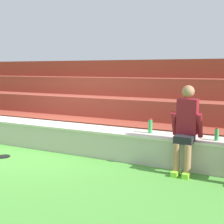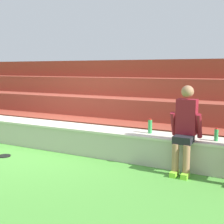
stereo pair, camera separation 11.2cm
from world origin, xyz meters
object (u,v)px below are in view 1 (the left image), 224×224
Objects in this scene: water_bottle_near_right at (217,134)px; water_bottle_mid_left at (150,126)px; frisbee at (4,157)px; person_left_of_center at (186,127)px.

water_bottle_mid_left is at bearing 176.80° from water_bottle_near_right.
water_bottle_mid_left reaches higher than frisbee.
frisbee is (-2.60, -1.04, -0.64)m from water_bottle_mid_left.
water_bottle_near_right is at bearing 14.52° from frisbee.
water_bottle_mid_left is 1.23× the size of water_bottle_near_right.
person_left_of_center is 0.54m from water_bottle_near_right.
frisbee is (-3.77, -0.98, -0.62)m from water_bottle_near_right.
water_bottle_near_right is (1.17, -0.07, -0.03)m from water_bottle_mid_left.
water_bottle_near_right is 0.90× the size of frisbee.
frisbee is at bearing -168.03° from person_left_of_center.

